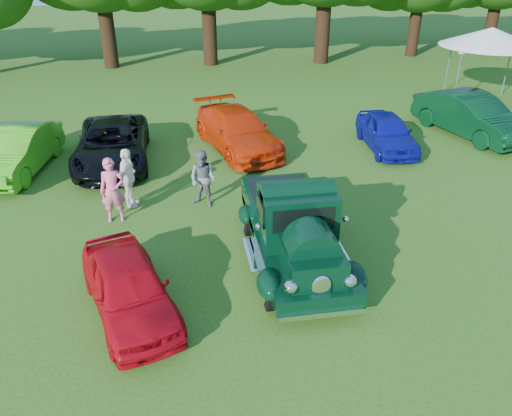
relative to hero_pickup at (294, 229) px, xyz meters
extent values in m
plane|color=#295313|center=(-0.37, -0.79, -0.89)|extent=(120.00, 120.00, 0.00)
cylinder|color=black|center=(-0.92, -1.75, -0.48)|extent=(0.24, 0.82, 0.82)
cylinder|color=black|center=(0.92, -1.75, -0.48)|extent=(0.24, 0.82, 0.82)
cylinder|color=black|center=(-0.92, 1.39, -0.48)|extent=(0.24, 0.82, 0.82)
cylinder|color=black|center=(0.92, 1.39, -0.48)|extent=(0.24, 0.82, 0.82)
cube|color=black|center=(0.00, -0.10, -0.32)|extent=(1.90, 4.96, 0.37)
cube|color=black|center=(0.00, -1.59, 0.13)|extent=(1.21, 1.60, 0.68)
cube|color=black|center=(0.00, -0.24, 0.50)|extent=(1.72, 1.27, 1.32)
cube|color=black|center=(0.00, -0.85, 0.73)|extent=(1.43, 0.07, 0.57)
cube|color=black|center=(0.00, 1.41, -0.01)|extent=(1.90, 2.26, 0.64)
cube|color=black|center=(0.00, 1.41, 0.30)|extent=(1.63, 1.98, 0.06)
ellipsoid|color=black|center=(-0.95, -1.75, -0.27)|extent=(0.55, 0.95, 0.55)
ellipsoid|color=black|center=(0.95, -1.75, -0.27)|extent=(0.55, 0.95, 0.55)
ellipsoid|color=black|center=(-0.98, 1.39, -0.28)|extent=(0.42, 0.79, 0.46)
ellipsoid|color=black|center=(0.98, 1.39, -0.28)|extent=(0.42, 0.79, 0.46)
ellipsoid|color=white|center=(0.00, -2.41, -0.01)|extent=(0.45, 0.14, 0.66)
sphere|color=white|center=(-0.62, -2.34, 0.06)|extent=(0.31, 0.31, 0.31)
sphere|color=white|center=(0.62, -2.34, 0.06)|extent=(0.31, 0.31, 0.31)
cube|color=white|center=(0.00, -2.58, -0.51)|extent=(1.79, 0.12, 0.12)
cube|color=white|center=(0.00, 2.55, -0.45)|extent=(1.79, 0.12, 0.12)
imported|color=#B10712|center=(-3.90, -1.39, -0.24)|extent=(2.59, 4.08, 1.29)
imported|color=#39A415|center=(-8.10, 6.83, -0.13)|extent=(2.36, 4.81, 1.52)
imported|color=black|center=(-4.96, 7.07, -0.15)|extent=(2.51, 5.33, 1.47)
imported|color=red|center=(-0.38, 7.74, -0.15)|extent=(3.36, 5.48, 1.48)
imported|color=#0C0F86|center=(5.25, 6.85, -0.22)|extent=(1.79, 3.98, 1.33)
imported|color=black|center=(9.17, 7.71, -0.04)|extent=(3.08, 5.42, 1.69)
imported|color=#E75F7E|center=(-4.55, 2.77, 0.06)|extent=(0.70, 0.47, 1.90)
imported|color=slate|center=(-2.00, 3.26, -0.01)|extent=(1.08, 1.03, 1.75)
imported|color=white|center=(-4.18, 3.62, 0.02)|extent=(0.72, 1.15, 1.83)
cube|color=white|center=(12.35, 12.23, 1.72)|extent=(4.10, 4.10, 0.13)
cone|color=white|center=(12.35, 12.23, 2.20)|extent=(6.02, 6.02, 0.85)
cylinder|color=slate|center=(10.50, 11.38, 0.39)|extent=(0.06, 0.06, 2.55)
cylinder|color=slate|center=(11.50, 14.08, 0.39)|extent=(0.06, 0.06, 2.55)
cylinder|color=slate|center=(14.20, 13.08, 0.39)|extent=(0.06, 0.06, 2.55)
cylinder|color=black|center=(-6.40, 22.91, 1.35)|extent=(0.90, 0.90, 4.48)
cylinder|color=black|center=(-0.16, 22.71, 1.35)|extent=(0.90, 0.90, 4.48)
cylinder|color=black|center=(7.01, 22.07, 1.46)|extent=(0.94, 0.94, 4.70)
cylinder|color=black|center=(13.83, 23.24, 1.06)|extent=(0.78, 0.78, 3.89)
cylinder|color=black|center=(19.52, 23.26, 1.11)|extent=(0.80, 0.80, 4.00)
camera|label=1|loc=(-2.62, -10.20, 6.22)|focal=35.00mm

